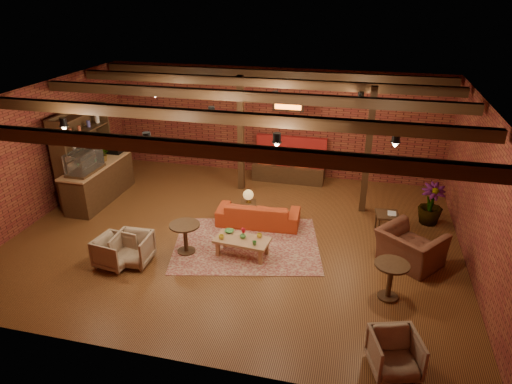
% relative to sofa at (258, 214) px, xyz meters
% --- Properties ---
extents(floor, '(10.00, 10.00, 0.00)m').
position_rel_sofa_xyz_m(floor, '(-0.37, -0.62, -0.29)').
color(floor, '#371B0D').
rests_on(floor, ground).
extents(ceiling, '(10.00, 8.00, 0.02)m').
position_rel_sofa_xyz_m(ceiling, '(-0.37, -0.62, 2.91)').
color(ceiling, black).
rests_on(ceiling, wall_back).
extents(wall_back, '(10.00, 0.02, 3.20)m').
position_rel_sofa_xyz_m(wall_back, '(-0.37, 3.38, 1.31)').
color(wall_back, maroon).
rests_on(wall_back, ground).
extents(wall_front, '(10.00, 0.02, 3.20)m').
position_rel_sofa_xyz_m(wall_front, '(-0.37, -4.62, 1.31)').
color(wall_front, maroon).
rests_on(wall_front, ground).
extents(wall_left, '(0.02, 8.00, 3.20)m').
position_rel_sofa_xyz_m(wall_left, '(-5.37, -0.62, 1.31)').
color(wall_left, maroon).
rests_on(wall_left, ground).
extents(wall_right, '(0.02, 8.00, 3.20)m').
position_rel_sofa_xyz_m(wall_right, '(4.63, -0.62, 1.31)').
color(wall_right, maroon).
rests_on(wall_right, ground).
extents(ceiling_beams, '(9.80, 6.40, 0.22)m').
position_rel_sofa_xyz_m(ceiling_beams, '(-0.37, -0.62, 2.79)').
color(ceiling_beams, '#321E10').
rests_on(ceiling_beams, ceiling).
extents(ceiling_pipe, '(9.60, 0.12, 0.12)m').
position_rel_sofa_xyz_m(ceiling_pipe, '(-0.37, 0.98, 2.56)').
color(ceiling_pipe, black).
rests_on(ceiling_pipe, ceiling).
extents(post_left, '(0.16, 0.16, 3.20)m').
position_rel_sofa_xyz_m(post_left, '(-0.97, 1.98, 1.31)').
color(post_left, '#321E10').
rests_on(post_left, ground).
extents(post_right, '(0.16, 0.16, 3.20)m').
position_rel_sofa_xyz_m(post_right, '(2.43, 1.38, 1.31)').
color(post_right, '#321E10').
rests_on(post_right, ground).
extents(service_counter, '(0.80, 2.50, 1.60)m').
position_rel_sofa_xyz_m(service_counter, '(-4.47, 0.38, 0.51)').
color(service_counter, '#321E10').
rests_on(service_counter, ground).
extents(plant_counter, '(0.35, 0.39, 0.30)m').
position_rel_sofa_xyz_m(plant_counter, '(-4.37, 0.58, 0.93)').
color(plant_counter, '#337F33').
rests_on(plant_counter, service_counter).
extents(shelving_hutch, '(0.52, 2.00, 2.40)m').
position_rel_sofa_xyz_m(shelving_hutch, '(-4.87, 0.48, 0.91)').
color(shelving_hutch, '#321E10').
rests_on(shelving_hutch, ground).
extents(banquette, '(2.10, 0.70, 1.00)m').
position_rel_sofa_xyz_m(banquette, '(0.23, 2.93, 0.21)').
color(banquette, maroon).
rests_on(banquette, ground).
extents(service_sign, '(0.86, 0.06, 0.30)m').
position_rel_sofa_xyz_m(service_sign, '(0.23, 2.48, 2.06)').
color(service_sign, orange).
rests_on(service_sign, ceiling).
extents(ceiling_spotlights, '(6.40, 4.40, 0.28)m').
position_rel_sofa_xyz_m(ceiling_spotlights, '(-0.37, -0.62, 2.57)').
color(ceiling_spotlights, black).
rests_on(ceiling_spotlights, ceiling).
extents(rug, '(3.68, 3.11, 0.01)m').
position_rel_sofa_xyz_m(rug, '(-0.03, -1.00, -0.28)').
color(rug, maroon).
rests_on(rug, floor).
extents(sofa, '(2.02, 0.89, 0.58)m').
position_rel_sofa_xyz_m(sofa, '(0.00, 0.00, 0.00)').
color(sofa, '#AA3617').
rests_on(sofa, floor).
extents(coffee_table, '(1.21, 0.69, 0.65)m').
position_rel_sofa_xyz_m(coffee_table, '(-0.02, -1.44, 0.07)').
color(coffee_table, '#AA734F').
rests_on(coffee_table, floor).
extents(side_table_lamp, '(0.47, 0.47, 0.81)m').
position_rel_sofa_xyz_m(side_table_lamp, '(-0.29, 0.18, 0.33)').
color(side_table_lamp, '#321E10').
rests_on(side_table_lamp, floor).
extents(round_table_left, '(0.65, 0.65, 0.68)m').
position_rel_sofa_xyz_m(round_table_left, '(-1.23, -1.61, 0.17)').
color(round_table_left, '#321E10').
rests_on(round_table_left, floor).
extents(armchair_a, '(0.74, 0.77, 0.71)m').
position_rel_sofa_xyz_m(armchair_a, '(-2.47, -2.43, 0.07)').
color(armchair_a, '#BBAC91').
rests_on(armchair_a, floor).
extents(armchair_b, '(0.74, 0.69, 0.73)m').
position_rel_sofa_xyz_m(armchair_b, '(-2.14, -2.26, 0.08)').
color(armchair_b, '#BBAC91').
rests_on(armchair_b, floor).
extents(armchair_right, '(1.40, 1.33, 1.03)m').
position_rel_sofa_xyz_m(armchair_right, '(3.45, -0.94, 0.23)').
color(armchair_right, brown).
rests_on(armchair_right, floor).
extents(side_table_book, '(0.57, 0.57, 0.59)m').
position_rel_sofa_xyz_m(side_table_book, '(3.00, 0.18, 0.23)').
color(side_table_book, '#321E10').
rests_on(side_table_book, floor).
extents(round_table_right, '(0.63, 0.63, 0.74)m').
position_rel_sofa_xyz_m(round_table_right, '(3.02, -2.21, 0.21)').
color(round_table_right, '#321E10').
rests_on(round_table_right, floor).
extents(armchair_far, '(0.86, 0.83, 0.72)m').
position_rel_sofa_xyz_m(armchair_far, '(3.06, -4.02, 0.07)').
color(armchair_far, '#BBAC91').
rests_on(armchair_far, floor).
extents(plant_tall, '(1.88, 1.88, 3.09)m').
position_rel_sofa_xyz_m(plant_tall, '(4.03, 1.04, 1.26)').
color(plant_tall, '#4C7F4C').
rests_on(plant_tall, floor).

